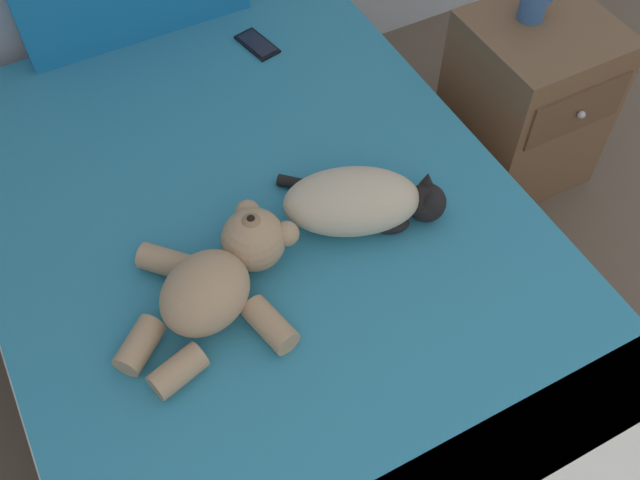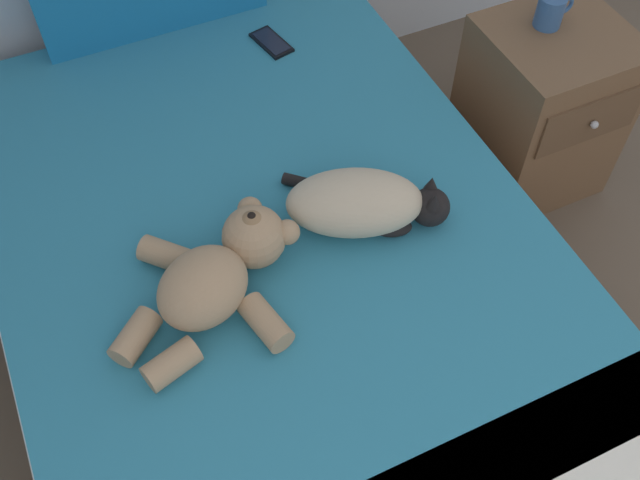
# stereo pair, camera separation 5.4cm
# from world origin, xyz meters

# --- Properties ---
(bed) EXTENTS (1.38, 1.97, 0.47)m
(bed) POSITION_xyz_m (1.04, 2.56, 0.23)
(bed) COLOR brown
(bed) RESTS_ON ground_plane
(cat) EXTENTS (0.42, 0.36, 0.15)m
(cat) POSITION_xyz_m (1.27, 2.48, 0.54)
(cat) COLOR #C6B293
(cat) RESTS_ON bed
(teddy_bear) EXTENTS (0.51, 0.41, 0.17)m
(teddy_bear) POSITION_xyz_m (0.88, 2.44, 0.54)
(teddy_bear) COLOR tan
(teddy_bear) RESTS_ON bed
(cell_phone) EXTENTS (0.10, 0.16, 0.01)m
(cell_phone) POSITION_xyz_m (1.33, 3.23, 0.47)
(cell_phone) COLOR black
(cell_phone) RESTS_ON bed
(nightstand) EXTENTS (0.42, 0.43, 0.59)m
(nightstand) POSITION_xyz_m (2.07, 2.77, 0.29)
(nightstand) COLOR brown
(nightstand) RESTS_ON ground_plane
(mug) EXTENTS (0.12, 0.08, 0.09)m
(mug) POSITION_xyz_m (2.05, 2.83, 0.64)
(mug) COLOR #33598C
(mug) RESTS_ON nightstand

